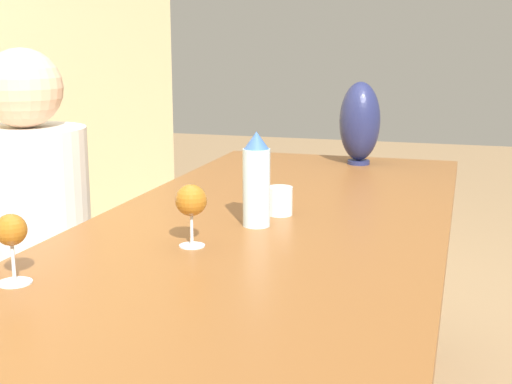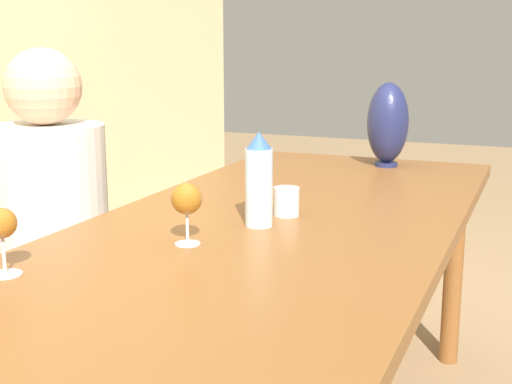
{
  "view_description": "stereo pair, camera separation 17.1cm",
  "coord_description": "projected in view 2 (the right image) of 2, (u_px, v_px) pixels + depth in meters",
  "views": [
    {
      "loc": [
        -1.58,
        -0.48,
        1.22
      ],
      "look_at": [
        0.02,
        0.0,
        0.86
      ],
      "focal_mm": 50.0,
      "sensor_mm": 36.0,
      "label": 1
    },
    {
      "loc": [
        -1.53,
        -0.64,
        1.22
      ],
      "look_at": [
        0.02,
        0.0,
        0.86
      ],
      "focal_mm": 50.0,
      "sensor_mm": 36.0,
      "label": 2
    }
  ],
  "objects": [
    {
      "name": "person_far",
      "position": [
        56.0,
        234.0,
        2.15
      ],
      "size": [
        0.34,
        0.34,
        1.2
      ],
      "color": "#2D2D38",
      "rests_on": "ground_plane"
    },
    {
      "name": "chair_far",
      "position": [
        36.0,
        279.0,
        2.21
      ],
      "size": [
        0.44,
        0.44,
        0.92
      ],
      "color": "brown",
      "rests_on": "ground_plane"
    },
    {
      "name": "wine_glass_1",
      "position": [
        187.0,
        200.0,
        1.61
      ],
      "size": [
        0.07,
        0.07,
        0.14
      ],
      "color": "silver",
      "rests_on": "dining_table"
    },
    {
      "name": "water_bottle",
      "position": [
        259.0,
        181.0,
        1.77
      ],
      "size": [
        0.07,
        0.07,
        0.24
      ],
      "color": "silver",
      "rests_on": "dining_table"
    },
    {
      "name": "wine_glass_0",
      "position": [
        2.0,
        226.0,
        1.4
      ],
      "size": [
        0.07,
        0.07,
        0.14
      ],
      "color": "silver",
      "rests_on": "dining_table"
    },
    {
      "name": "vase",
      "position": [
        388.0,
        123.0,
        2.59
      ],
      "size": [
        0.15,
        0.15,
        0.31
      ],
      "color": "#1E234C",
      "rests_on": "dining_table"
    },
    {
      "name": "water_tumbler",
      "position": [
        286.0,
        201.0,
        1.89
      ],
      "size": [
        0.07,
        0.07,
        0.08
      ],
      "color": "silver",
      "rests_on": "dining_table"
    },
    {
      "name": "dining_table",
      "position": [
        253.0,
        263.0,
        1.73
      ],
      "size": [
        2.43,
        0.9,
        0.76
      ],
      "color": "brown",
      "rests_on": "ground_plane"
    }
  ]
}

